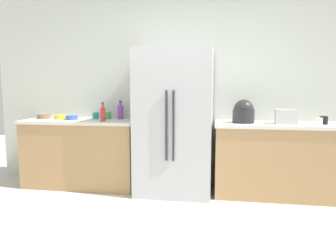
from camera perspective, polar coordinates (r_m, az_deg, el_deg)
The scene contains 15 objects.
kitchen_back_panel at distance 4.29m, azimuth 4.10°, elevation 9.42°, with size 5.55×0.10×3.01m, color silver.
counter_left at distance 4.41m, azimuth -15.22°, elevation -4.67°, with size 1.52×0.60×0.90m.
counter_right at distance 4.08m, azimuth 19.08°, elevation -5.76°, with size 1.51×0.60×0.90m.
refrigerator at distance 3.93m, azimuth 1.15°, elevation 0.64°, with size 0.93×0.71×1.78m.
toaster at distance 3.95m, azimuth 20.48°, elevation 1.58°, with size 0.24×0.15×0.17m, color silver.
rice_cooker at distance 3.93m, azimuth 13.45°, elevation 2.40°, with size 0.26×0.26×0.28m.
bottle_a at distance 4.08m, azimuth -11.65°, elevation 2.15°, with size 0.06×0.06×0.24m.
bottle_b at distance 4.31m, azimuth -8.55°, elevation 2.57°, with size 0.08×0.08×0.25m.
cup_a at distance 4.40m, azimuth -12.90°, elevation 1.81°, with size 0.08×0.08×0.09m, color teal.
cup_b at distance 4.01m, azimuth 25.58°, elevation 0.76°, with size 0.07×0.07×0.08m, color white.
cup_c at distance 4.36m, azimuth -10.77°, elevation 1.85°, with size 0.09×0.09×0.09m, color green.
cup_d at distance 4.10m, azimuth 26.26°, elevation 0.94°, with size 0.09×0.09×0.10m, color black.
bowl_a at distance 4.40m, azimuth -16.93°, elevation 1.45°, with size 0.16×0.16×0.05m, color blue.
bowl_b at distance 4.67m, azimuth -21.43°, elevation 1.60°, with size 0.18×0.18×0.05m, color brown.
bowl_c at distance 4.52m, azimuth -18.81°, elevation 1.54°, with size 0.16×0.16×0.05m, color yellow.
Camera 1 is at (0.40, -2.31, 1.33)m, focal length 33.86 mm.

